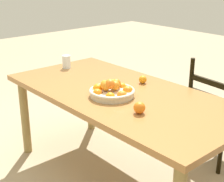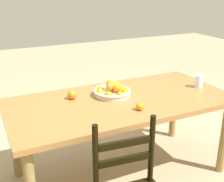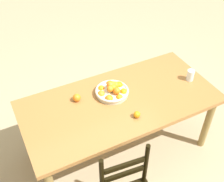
% 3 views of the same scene
% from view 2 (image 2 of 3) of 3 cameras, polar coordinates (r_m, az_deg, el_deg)
% --- Properties ---
extents(ground_plane, '(12.00, 12.00, 0.00)m').
position_cam_2_polar(ground_plane, '(2.82, 1.63, -15.65)').
color(ground_plane, tan).
extents(dining_table, '(1.89, 0.92, 0.74)m').
position_cam_2_polar(dining_table, '(2.49, 1.78, -3.40)').
color(dining_table, '#9F6A37').
rests_on(dining_table, ground).
extents(fruit_bowl, '(0.33, 0.33, 0.14)m').
position_cam_2_polar(fruit_bowl, '(2.53, 0.03, 0.06)').
color(fruit_bowl, beige).
rests_on(fruit_bowl, dining_table).
extents(orange_loose_0, '(0.08, 0.08, 0.08)m').
position_cam_2_polar(orange_loose_0, '(2.47, -7.82, -0.74)').
color(orange_loose_0, orange).
rests_on(orange_loose_0, dining_table).
extents(orange_loose_1, '(0.06, 0.06, 0.06)m').
position_cam_2_polar(orange_loose_1, '(2.25, 5.47, -3.01)').
color(orange_loose_1, orange).
rests_on(orange_loose_1, dining_table).
extents(drinking_glass, '(0.07, 0.07, 0.12)m').
position_cam_2_polar(drinking_glass, '(2.83, 16.63, 1.81)').
color(drinking_glass, silver).
rests_on(drinking_glass, dining_table).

